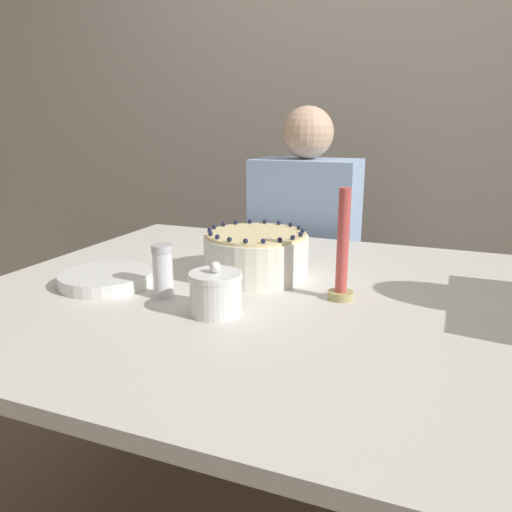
{
  "coord_description": "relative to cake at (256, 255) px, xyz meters",
  "views": [
    {
      "loc": [
        0.4,
        -1.06,
        1.14
      ],
      "look_at": [
        -0.07,
        0.1,
        0.81
      ],
      "focal_mm": 35.0,
      "sensor_mm": 36.0,
      "label": 1
    }
  ],
  "objects": [
    {
      "name": "sugar_bowl",
      "position": [
        0.02,
        -0.28,
        -0.01
      ],
      "size": [
        0.11,
        0.11,
        0.11
      ],
      "color": "white",
      "rests_on": "dining_table"
    },
    {
      "name": "plate_stack",
      "position": [
        -0.32,
        -0.21,
        -0.04
      ],
      "size": [
        0.23,
        0.23,
        0.03
      ],
      "color": "white",
      "rests_on": "dining_table"
    },
    {
      "name": "cake",
      "position": [
        0.0,
        0.0,
        0.0
      ],
      "size": [
        0.27,
        0.27,
        0.13
      ],
      "color": "white",
      "rests_on": "dining_table"
    },
    {
      "name": "candle",
      "position": [
        0.25,
        -0.09,
        0.04
      ],
      "size": [
        0.06,
        0.06,
        0.26
      ],
      "color": "tan",
      "rests_on": "dining_table"
    },
    {
      "name": "sugar_shaker",
      "position": [
        -0.14,
        -0.23,
        0.0
      ],
      "size": [
        0.05,
        0.05,
        0.12
      ],
      "color": "white",
      "rests_on": "dining_table"
    },
    {
      "name": "wall_behind",
      "position": [
        0.07,
        1.3,
        0.49
      ],
      "size": [
        8.0,
        0.05,
        2.6
      ],
      "color": "#ADA393",
      "rests_on": "ground_plane"
    },
    {
      "name": "person_man_blue_shirt",
      "position": [
        -0.07,
        0.69,
        -0.29
      ],
      "size": [
        0.4,
        0.34,
        1.2
      ],
      "rotation": [
        0.0,
        0.0,
        3.14
      ],
      "color": "#595960",
      "rests_on": "ground_plane"
    },
    {
      "name": "dining_table",
      "position": [
        0.07,
        -0.1,
        -0.16
      ],
      "size": [
        1.39,
        1.19,
        0.75
      ],
      "color": "beige",
      "rests_on": "ground_plane"
    }
  ]
}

